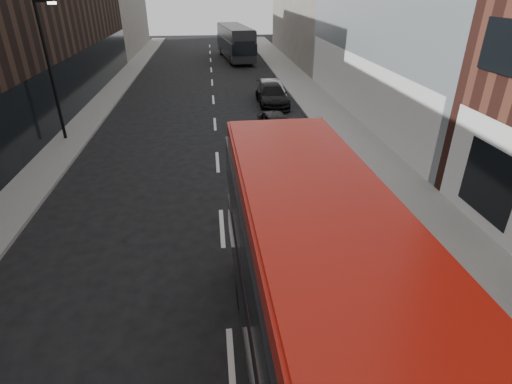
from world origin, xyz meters
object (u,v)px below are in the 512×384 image
object	(u,v)px
grey_bus	(235,42)
red_bus	(331,335)
car_b	(271,90)
street_lamp	(50,63)
car_c	(272,95)
car_a	(276,125)

from	to	relation	value
grey_bus	red_bus	bearing A→B (deg)	-97.88
red_bus	car_b	xyz separation A→B (m)	(2.73, 25.12, -1.84)
street_lamp	grey_bus	world-z (taller)	street_lamp
street_lamp	car_c	size ratio (longest dim) A/B	1.41
street_lamp	car_a	xyz separation A→B (m)	(11.63, -0.76, -3.49)
street_lamp	car_b	distance (m)	15.10
street_lamp	red_bus	size ratio (longest dim) A/B	0.61
car_b	car_c	size ratio (longest dim) A/B	0.86
car_b	car_c	bearing A→B (deg)	-99.55
grey_bus	car_a	xyz separation A→B (m)	(0.51, -26.84, -1.26)
car_a	red_bus	bearing A→B (deg)	-101.49
car_a	car_b	world-z (taller)	car_b
grey_bus	car_c	distance (m)	20.16
red_bus	car_b	world-z (taller)	red_bus
street_lamp	car_c	bearing A→B (deg)	25.84
car_b	grey_bus	bearing A→B (deg)	91.11
car_a	grey_bus	bearing A→B (deg)	85.70
grey_bus	car_a	world-z (taller)	grey_bus
red_bus	grey_bus	world-z (taller)	red_bus
street_lamp	grey_bus	xyz separation A→B (m)	(11.12, 26.08, -2.24)
street_lamp	red_bus	xyz separation A→B (m)	(9.84, -17.50, -1.64)
car_a	car_b	distance (m)	8.43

